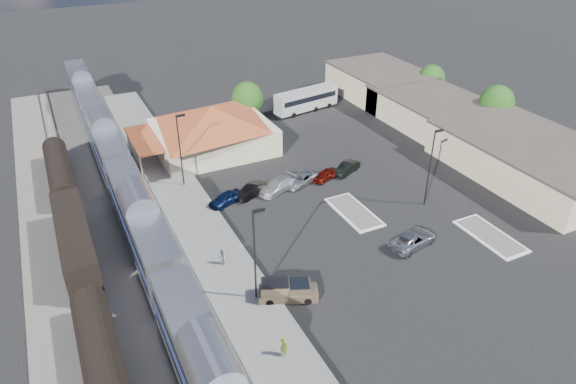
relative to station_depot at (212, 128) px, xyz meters
name	(u,v)px	position (x,y,z in m)	size (l,w,h in m)	color
ground	(332,231)	(4.56, -24.00, -3.13)	(280.00, 280.00, 0.00)	black
railbed	(109,242)	(-16.44, -16.00, -3.07)	(16.00, 100.00, 0.12)	#4C4944
platform	(202,230)	(-7.44, -18.00, -3.04)	(5.50, 92.00, 0.18)	gray
passenger_train	(141,225)	(-13.44, -18.70, -0.26)	(3.00, 104.00, 5.55)	silver
freight_cars	(75,243)	(-19.44, -17.47, -1.21)	(2.80, 46.00, 4.00)	black
station_depot	(212,128)	(0.00, 0.00, 0.00)	(18.35, 12.24, 6.20)	#C6B291
buildings_east	(451,118)	(32.56, -9.72, -0.86)	(14.40, 51.40, 4.80)	#C6B28C
traffic_island_south	(354,212)	(8.56, -22.00, -3.03)	(3.30, 7.50, 0.21)	silver
traffic_island_north	(491,236)	(18.56, -32.00, -3.03)	(3.30, 7.50, 0.21)	silver
lamp_plat_s	(255,248)	(-6.34, -30.00, 2.21)	(1.08, 0.25, 9.00)	black
lamp_plat_n	(180,145)	(-6.34, -8.00, 2.21)	(1.08, 0.25, 9.00)	black
lamp_lot	(431,162)	(16.66, -24.00, 2.21)	(1.08, 0.25, 9.00)	black
tree_east_b	(496,104)	(38.56, -12.00, 1.09)	(4.94, 4.94, 6.96)	#382314
tree_east_c	(431,79)	(38.56, 2.00, 0.63)	(4.41, 4.41, 6.21)	#382314
tree_depot	(247,99)	(7.56, 6.00, 0.89)	(4.71, 4.71, 6.63)	#382314
pickup_truck	(288,291)	(-3.94, -31.15, -2.30)	(5.37, 3.64, 1.75)	#947B5B
suv	(413,239)	(10.49, -29.66, -2.38)	(2.48, 5.38, 1.49)	#9B9DA2
coach_bus	(306,99)	(18.02, 7.14, -1.10)	(11.22, 4.16, 3.52)	silver
person_a	(284,346)	(-7.08, -36.78, -2.02)	(0.68, 0.45, 1.86)	#CFDA44
person_b	(222,257)	(-7.49, -24.41, -2.14)	(0.78, 0.61, 1.61)	silver
parked_car_a	(226,198)	(-3.35, -14.08, -2.43)	(1.67, 4.14, 1.41)	#0D1C44
parked_car_b	(251,191)	(-0.15, -13.78, -2.43)	(1.48, 4.26, 1.40)	black
parked_car_c	(278,186)	(3.05, -14.08, -2.38)	(2.11, 5.20, 1.51)	silver
parked_car_d	(301,179)	(6.25, -13.78, -2.48)	(2.17, 4.70, 1.31)	#96989E
parked_car_e	(325,175)	(9.45, -14.08, -2.50)	(1.50, 3.73, 1.27)	#65110B
parked_car_f	(346,168)	(12.65, -13.78, -2.45)	(1.44, 4.14, 1.37)	black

